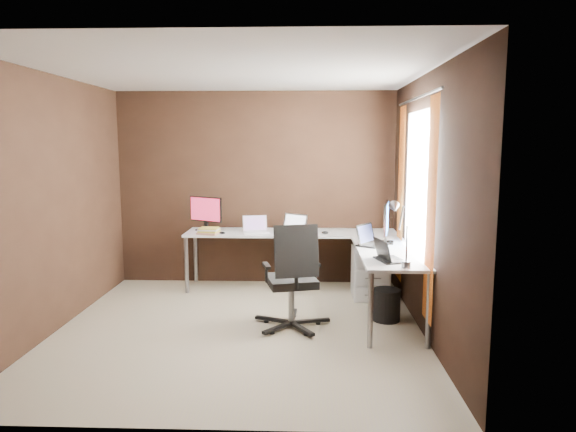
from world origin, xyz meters
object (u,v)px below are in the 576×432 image
(monitor_right, at_px, (386,220))
(laptop_black_big, at_px, (370,240))
(office_chair, at_px, (292,297))
(wastebasket, at_px, (386,305))
(laptop_white, at_px, (255,229))
(desk_lamp, at_px, (399,226))
(book_stack, at_px, (209,231))
(laptop_silver, at_px, (293,229))
(laptop_black_small, at_px, (387,256))
(drawer_pedestal, at_px, (370,273))
(monitor_left, at_px, (206,212))

(monitor_right, relative_size, laptop_black_big, 1.32)
(office_chair, bearing_deg, wastebasket, 0.45)
(laptop_white, distance_m, desk_lamp, 2.29)
(book_stack, relative_size, office_chair, 0.28)
(laptop_black_big, relative_size, office_chair, 0.39)
(monitor_right, relative_size, laptop_silver, 1.33)
(monitor_right, xyz_separation_m, laptop_black_small, (-0.12, -0.88, -0.21))
(laptop_silver, height_order, wastebasket, laptop_silver)
(laptop_white, height_order, office_chair, office_chair)
(laptop_white, height_order, laptop_black_big, laptop_black_big)
(laptop_black_small, relative_size, office_chair, 0.34)
(drawer_pedestal, xyz_separation_m, laptop_black_small, (0.00, -1.23, 0.48))
(drawer_pedestal, xyz_separation_m, monitor_right, (0.12, -0.35, 0.69))
(laptop_white, height_order, book_stack, laptop_white)
(laptop_silver, bearing_deg, office_chair, -56.30)
(monitor_right, bearing_deg, laptop_silver, 69.66)
(monitor_right, relative_size, laptop_black_small, 1.51)
(laptop_black_big, xyz_separation_m, book_stack, (-1.90, 0.61, -0.01))
(book_stack, distance_m, desk_lamp, 2.59)
(laptop_black_big, distance_m, desk_lamp, 1.03)
(laptop_silver, height_order, book_stack, laptop_silver)
(wastebasket, bearing_deg, laptop_black_big, 111.01)
(laptop_black_big, distance_m, office_chair, 1.14)
(laptop_white, xyz_separation_m, book_stack, (-0.56, -0.15, -0.01))
(monitor_right, bearing_deg, drawer_pedestal, 30.15)
(drawer_pedestal, xyz_separation_m, office_chair, (-0.91, -1.08, 0.01))
(laptop_black_small, distance_m, desk_lamp, 0.39)
(book_stack, bearing_deg, laptop_black_small, -35.12)
(laptop_silver, distance_m, wastebasket, 1.63)
(monitor_left, bearing_deg, laptop_black_small, -9.48)
(monitor_left, distance_m, laptop_black_small, 2.64)
(monitor_left, bearing_deg, monitor_right, 9.87)
(laptop_black_small, bearing_deg, monitor_right, -23.77)
(monitor_right, height_order, laptop_black_big, monitor_right)
(drawer_pedestal, xyz_separation_m, desk_lamp, (0.06, -1.44, 0.80))
(laptop_white, relative_size, book_stack, 1.16)
(desk_lamp, bearing_deg, wastebasket, 99.45)
(laptop_black_small, bearing_deg, laptop_black_big, -10.87)
(laptop_white, relative_size, office_chair, 0.32)
(office_chair, bearing_deg, laptop_white, 95.72)
(wastebasket, bearing_deg, desk_lamp, -90.92)
(laptop_black_big, bearing_deg, laptop_black_small, -139.55)
(book_stack, bearing_deg, monitor_left, 108.28)
(laptop_white, bearing_deg, laptop_black_small, -60.56)
(wastebasket, bearing_deg, laptop_white, 142.76)
(laptop_white, xyz_separation_m, office_chair, (0.50, -1.38, -0.46))
(laptop_black_big, xyz_separation_m, wastebasket, (0.14, -0.36, -0.61))
(laptop_black_big, bearing_deg, desk_lamp, -137.11)
(drawer_pedestal, bearing_deg, laptop_black_big, -98.40)
(laptop_black_big, xyz_separation_m, office_chair, (-0.84, -0.62, -0.47))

